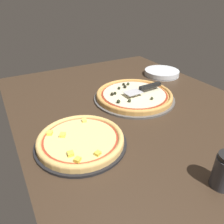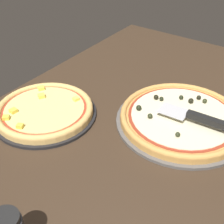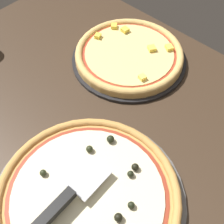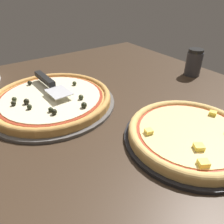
% 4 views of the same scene
% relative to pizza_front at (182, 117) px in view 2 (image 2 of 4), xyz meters
% --- Properties ---
extents(ground_plane, '(1.41, 1.13, 0.04)m').
position_rel_pizza_front_xyz_m(ground_plane, '(-0.03, 0.05, -0.04)').
color(ground_plane, '#38281C').
extents(pizza_pan_front, '(0.43, 0.43, 0.01)m').
position_rel_pizza_front_xyz_m(pizza_pan_front, '(-0.00, -0.00, -0.02)').
color(pizza_pan_front, '#565451').
rests_on(pizza_pan_front, ground_plane).
extents(pizza_front, '(0.40, 0.40, 0.04)m').
position_rel_pizza_front_xyz_m(pizza_front, '(0.00, 0.00, 0.00)').
color(pizza_front, '#C68E47').
rests_on(pizza_front, pizza_pan_front).
extents(pizza_pan_back, '(0.35, 0.35, 0.01)m').
position_rel_pizza_front_xyz_m(pizza_pan_back, '(-0.23, 0.40, -0.02)').
color(pizza_pan_back, black).
rests_on(pizza_pan_back, ground_plane).
extents(pizza_back, '(0.33, 0.33, 0.03)m').
position_rel_pizza_front_xyz_m(pizza_back, '(-0.23, 0.40, -0.00)').
color(pizza_back, '#DBAD60').
rests_on(pizza_back, pizza_pan_back).
extents(serving_spatula, '(0.07, 0.23, 0.02)m').
position_rel_pizza_front_xyz_m(serving_spatula, '(-0.02, -0.07, 0.03)').
color(serving_spatula, '#B7B7BC').
rests_on(serving_spatula, pizza_front).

